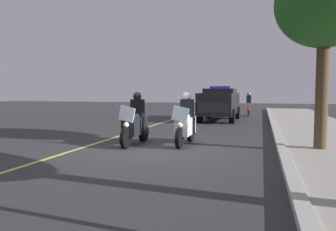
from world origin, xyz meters
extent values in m
plane|color=#333335|center=(0.00, 0.00, 0.00)|extent=(80.00, 80.00, 0.00)
cube|color=#B7B5AD|center=(0.00, 3.71, 0.07)|extent=(48.00, 0.24, 0.15)
cube|color=#E0D14C|center=(0.00, -2.18, 0.00)|extent=(48.00, 0.12, 0.01)
cylinder|color=black|center=(-0.02, -0.83, 0.32)|extent=(0.64, 0.13, 0.64)
cylinder|color=black|center=(-1.52, -0.80, 0.32)|extent=(0.64, 0.15, 0.64)
cube|color=black|center=(-0.75, -0.82, 0.62)|extent=(1.21, 0.46, 0.56)
ellipsoid|color=black|center=(-0.70, -0.82, 0.92)|extent=(0.57, 0.33, 0.24)
cube|color=silver|center=(-0.12, -0.83, 1.05)|extent=(0.07, 0.56, 0.53)
sphere|color=#F9F4CC|center=(-0.06, -0.83, 0.72)|extent=(0.17, 0.17, 0.17)
sphere|color=red|center=(-0.26, -0.99, 0.98)|extent=(0.09, 0.09, 0.09)
sphere|color=#1933F2|center=(-0.25, -0.67, 0.98)|extent=(0.09, 0.09, 0.09)
cube|color=black|center=(-0.98, -0.81, 1.18)|extent=(0.29, 0.41, 0.60)
cube|color=black|center=(-0.92, -0.61, 0.62)|extent=(0.18, 0.14, 0.56)
cube|color=black|center=(-0.93, -1.01, 0.62)|extent=(0.18, 0.14, 0.56)
sphere|color=black|center=(-0.96, -0.81, 1.58)|extent=(0.28, 0.28, 0.28)
cylinder|color=black|center=(-0.45, 0.75, 0.32)|extent=(0.64, 0.13, 0.64)
cylinder|color=black|center=(-1.95, 0.78, 0.32)|extent=(0.64, 0.15, 0.64)
cube|color=silver|center=(-1.18, 0.76, 0.62)|extent=(1.21, 0.46, 0.56)
ellipsoid|color=silver|center=(-1.13, 0.76, 0.92)|extent=(0.57, 0.33, 0.24)
cube|color=silver|center=(-0.55, 0.75, 1.05)|extent=(0.07, 0.56, 0.53)
sphere|color=#F9F4CC|center=(-0.49, 0.75, 0.72)|extent=(0.17, 0.17, 0.17)
sphere|color=red|center=(-0.68, 0.59, 0.98)|extent=(0.09, 0.09, 0.09)
sphere|color=#1933F2|center=(-0.68, 0.91, 0.98)|extent=(0.09, 0.09, 0.09)
cube|color=black|center=(-1.41, 0.77, 1.18)|extent=(0.29, 0.41, 0.60)
cube|color=black|center=(-1.34, 0.97, 0.62)|extent=(0.18, 0.14, 0.56)
cube|color=black|center=(-1.35, 0.57, 0.62)|extent=(0.18, 0.14, 0.56)
sphere|color=white|center=(-1.39, 0.77, 1.58)|extent=(0.28, 0.28, 0.28)
cube|color=black|center=(-10.40, 0.74, 1.02)|extent=(4.93, 1.99, 1.24)
cube|color=black|center=(-10.70, 0.74, 1.72)|extent=(2.43, 1.79, 0.36)
cube|color=#2633D8|center=(-10.50, 0.74, 1.98)|extent=(0.30, 1.21, 0.14)
cube|color=black|center=(-8.00, 0.69, 0.88)|extent=(0.15, 1.62, 0.56)
cylinder|color=black|center=(-8.83, 1.61, 0.40)|extent=(0.81, 0.29, 0.80)
cylinder|color=black|center=(-8.87, -0.19, 0.40)|extent=(0.81, 0.29, 0.80)
cylinder|color=black|center=(-11.93, 1.66, 0.40)|extent=(0.81, 0.29, 0.80)
cylinder|color=black|center=(-11.97, -0.14, 0.40)|extent=(0.81, 0.29, 0.80)
cylinder|color=black|center=(-13.93, 2.26, 0.33)|extent=(0.66, 0.05, 0.66)
cylinder|color=black|center=(-15.03, 2.28, 0.33)|extent=(0.66, 0.05, 0.66)
cube|color=red|center=(-14.48, 2.27, 0.60)|extent=(1.00, 0.08, 0.36)
cube|color=black|center=(-14.53, 2.27, 1.20)|extent=(0.25, 0.32, 0.56)
sphere|color=tan|center=(-14.50, 2.27, 1.58)|extent=(0.22, 0.22, 0.22)
cylinder|color=#4C3823|center=(-1.07, 4.77, 1.61)|extent=(0.35, 0.35, 3.03)
ellipsoid|color=#286023|center=(-1.07, 4.77, 4.22)|extent=(2.74, 2.74, 2.51)
camera|label=1|loc=(9.09, 3.12, 1.74)|focal=34.90mm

